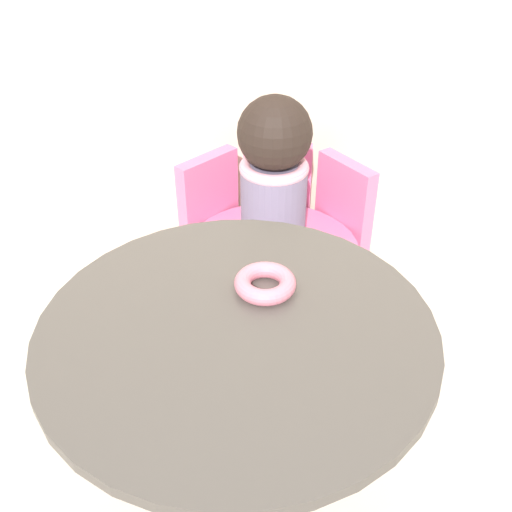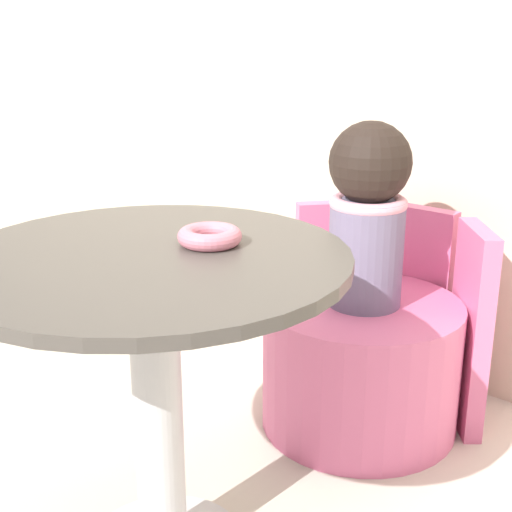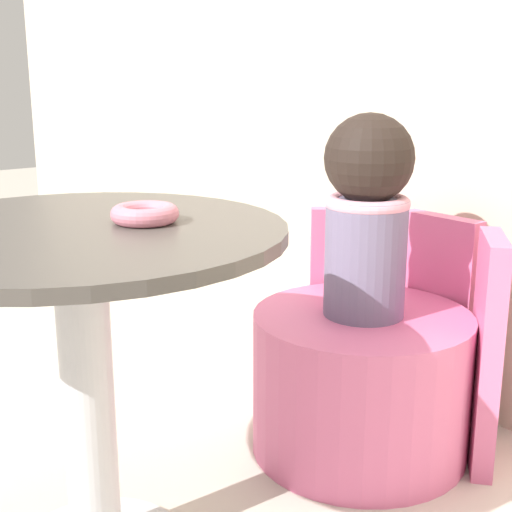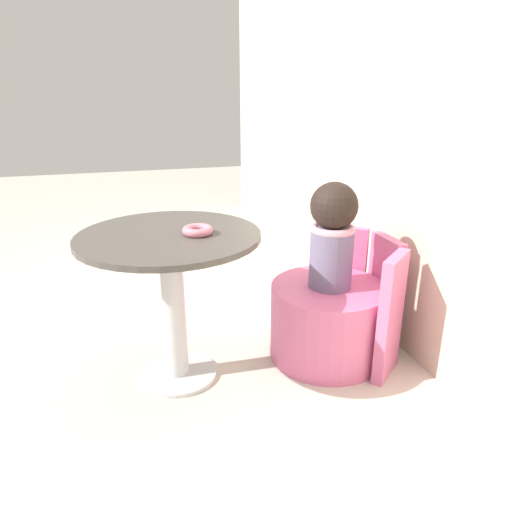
# 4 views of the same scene
# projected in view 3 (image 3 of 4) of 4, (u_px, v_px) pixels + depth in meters

# --- Properties ---
(round_table) EXTENTS (0.77, 0.77, 0.69)m
(round_table) POSITION_uv_depth(u_px,v_px,m) (83.00, 316.00, 1.34)
(round_table) COLOR silver
(round_table) RESTS_ON ground_plane
(tub_chair) EXTENTS (0.56, 0.56, 0.37)m
(tub_chair) POSITION_uv_depth(u_px,v_px,m) (360.00, 382.00, 1.84)
(tub_chair) COLOR #DB6693
(tub_chair) RESTS_ON ground_plane
(booth_backrest) EXTENTS (0.65, 0.24, 0.59)m
(booth_backrest) POSITION_uv_depth(u_px,v_px,m) (420.00, 324.00, 1.95)
(booth_backrest) COLOR #DB6693
(booth_backrest) RESTS_ON ground_plane
(child_figure) EXTENTS (0.22, 0.22, 0.50)m
(child_figure) POSITION_uv_depth(u_px,v_px,m) (367.00, 212.00, 1.73)
(child_figure) COLOR slate
(child_figure) RESTS_ON tub_chair
(donut) EXTENTS (0.13, 0.13, 0.03)m
(donut) POSITION_uv_depth(u_px,v_px,m) (145.00, 214.00, 1.32)
(donut) COLOR pink
(donut) RESTS_ON round_table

